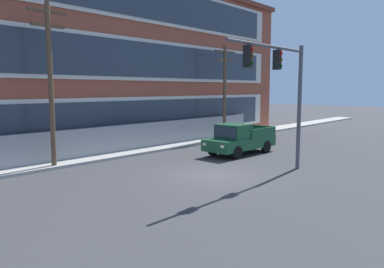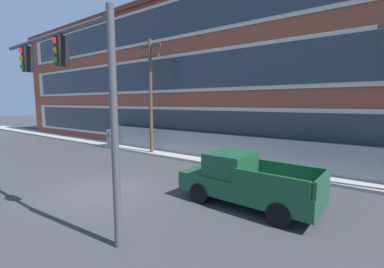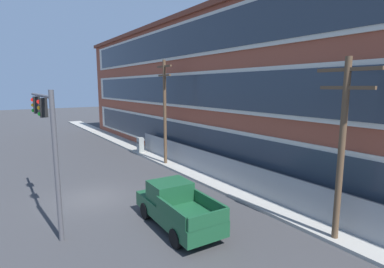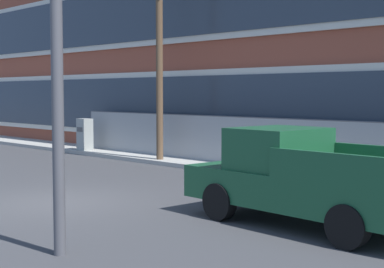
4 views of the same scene
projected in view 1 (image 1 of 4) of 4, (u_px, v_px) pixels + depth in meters
The scene contains 8 objects.
ground_plane at pixel (211, 175), 18.16m from camera, with size 160.00×160.00×0.00m, color #38383A.
sidewalk_building_side at pixel (113, 155), 23.29m from camera, with size 80.00×2.07×0.16m, color #9E9B93.
brick_mill_building at pixel (7, 57), 23.95m from camera, with size 49.11×10.78×12.32m.
chain_link_fence at pixel (139, 137), 25.14m from camera, with size 24.92×0.06×1.88m.
traffic_signal_mast at pixel (283, 81), 17.76m from camera, with size 6.46×0.43×6.35m.
pickup_truck_dark_green at pixel (239, 140), 23.84m from camera, with size 5.38×2.27×1.98m.
utility_pole_near_corner at pixel (50, 79), 19.20m from camera, with size 2.13×0.26×8.54m.
utility_pole_midblock at pixel (225, 88), 30.30m from camera, with size 2.56×0.26×7.62m.
Camera 1 is at (-13.90, -11.14, 4.17)m, focal length 35.00 mm.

